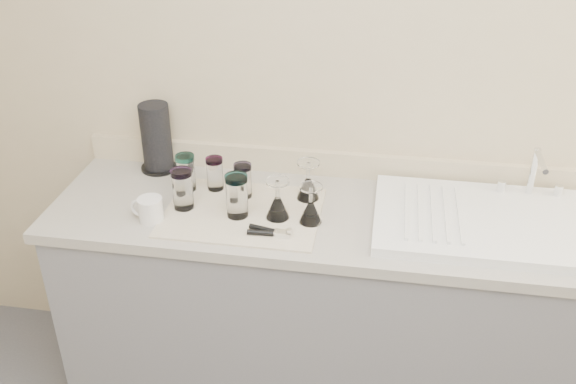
% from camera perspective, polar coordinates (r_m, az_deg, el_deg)
% --- Properties ---
extents(room_envelope, '(3.54, 3.50, 2.52)m').
position_cam_1_polar(room_envelope, '(0.94, -1.78, -5.77)').
color(room_envelope, '#55555A').
rests_on(room_envelope, ground).
extents(counter_unit, '(2.06, 0.62, 0.90)m').
position_cam_1_polar(counter_unit, '(2.56, 3.81, -10.47)').
color(counter_unit, slate).
rests_on(counter_unit, ground).
extents(sink_unit, '(0.82, 0.50, 0.22)m').
position_cam_1_polar(sink_unit, '(2.32, 17.93, -2.53)').
color(sink_unit, white).
rests_on(sink_unit, counter_unit).
extents(dish_towel, '(0.55, 0.42, 0.01)m').
position_cam_1_polar(dish_towel, '(2.29, -4.04, -1.80)').
color(dish_towel, silver).
rests_on(dish_towel, counter_unit).
extents(tumbler_teal, '(0.07, 0.07, 0.14)m').
position_cam_1_polar(tumbler_teal, '(2.42, -9.06, 1.74)').
color(tumbler_teal, white).
rests_on(tumbler_teal, dish_towel).
extents(tumbler_cyan, '(0.06, 0.06, 0.13)m').
position_cam_1_polar(tumbler_cyan, '(2.41, -6.52, 1.66)').
color(tumbler_cyan, white).
rests_on(tumbler_cyan, dish_towel).
extents(tumbler_purple, '(0.07, 0.07, 0.13)m').
position_cam_1_polar(tumbler_purple, '(2.35, -4.03, 1.04)').
color(tumbler_purple, white).
rests_on(tumbler_purple, dish_towel).
extents(tumbler_magenta, '(0.08, 0.08, 0.15)m').
position_cam_1_polar(tumbler_magenta, '(2.30, -9.36, 0.30)').
color(tumbler_magenta, white).
rests_on(tumbler_magenta, dish_towel).
extents(tumbler_lavender, '(0.08, 0.08, 0.16)m').
position_cam_1_polar(tumbler_lavender, '(2.23, -4.57, -0.31)').
color(tumbler_lavender, white).
rests_on(tumbler_lavender, dish_towel).
extents(goblet_back_right, '(0.08, 0.08, 0.15)m').
position_cam_1_polar(goblet_back_right, '(2.34, 1.79, 0.54)').
color(goblet_back_right, white).
rests_on(goblet_back_right, dish_towel).
extents(goblet_front_left, '(0.08, 0.08, 0.15)m').
position_cam_1_polar(goblet_front_left, '(2.23, -0.93, -1.15)').
color(goblet_front_left, white).
rests_on(goblet_front_left, dish_towel).
extents(goblet_front_right, '(0.08, 0.08, 0.14)m').
position_cam_1_polar(goblet_front_right, '(2.20, 2.02, -1.60)').
color(goblet_front_right, white).
rests_on(goblet_front_right, dish_towel).
extents(can_opener, '(0.15, 0.06, 0.02)m').
position_cam_1_polar(can_opener, '(2.15, -1.62, -3.57)').
color(can_opener, silver).
rests_on(can_opener, dish_towel).
extents(white_mug, '(0.13, 0.10, 0.09)m').
position_cam_1_polar(white_mug, '(2.27, -12.18, -1.55)').
color(white_mug, silver).
rests_on(white_mug, counter_unit).
extents(paper_towel_roll, '(0.15, 0.15, 0.27)m').
position_cam_1_polar(paper_towel_roll, '(2.58, -11.62, 4.70)').
color(paper_towel_roll, black).
rests_on(paper_towel_roll, counter_unit).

